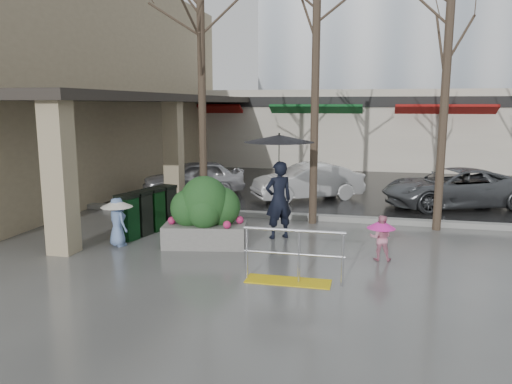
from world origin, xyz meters
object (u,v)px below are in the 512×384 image
at_px(child_blue, 117,216).
at_px(news_boxes, 148,211).
at_px(handrail, 292,263).
at_px(tree_midwest, 316,29).
at_px(car_b, 308,181).
at_px(child_pink, 381,234).
at_px(tree_mideast, 448,40).
at_px(car_a, 194,177).
at_px(tree_west, 201,39).
at_px(woman, 279,172).
at_px(car_c, 454,188).
at_px(planter, 205,213).

bearing_deg(child_blue, news_boxes, -64.68).
height_order(handrail, tree_midwest, tree_midwest).
bearing_deg(car_b, child_pink, -11.14).
bearing_deg(car_b, handrail, -26.04).
bearing_deg(tree_mideast, car_a, 156.42).
bearing_deg(news_boxes, handrail, -19.68).
xyz_separation_m(tree_west, child_pink, (5.00, -3.04, -4.51)).
bearing_deg(child_pink, news_boxes, -10.31).
xyz_separation_m(tree_mideast, child_pink, (-1.50, -3.04, -4.29)).
distance_m(woman, child_blue, 3.98).
height_order(child_blue, car_b, car_b).
height_order(tree_midwest, car_b, tree_midwest).
distance_m(woman, news_boxes, 3.58).
distance_m(tree_mideast, car_c, 5.41).
bearing_deg(tree_mideast, woman, -155.83).
xyz_separation_m(handrail, child_blue, (-4.36, 1.50, 0.33)).
bearing_deg(car_a, tree_west, -1.29).
height_order(tree_midwest, tree_mideast, tree_midwest).
bearing_deg(tree_west, tree_mideast, 0.00).
xyz_separation_m(car_a, car_b, (4.22, -0.03, 0.00)).
bearing_deg(car_b, tree_mideast, 16.77).
distance_m(news_boxes, car_a, 5.59).
distance_m(tree_midwest, car_a, 7.54).
relative_size(tree_midwest, planter, 3.43).
relative_size(tree_west, child_pink, 6.96).
bearing_deg(child_blue, woman, -124.73).
height_order(woman, car_a, woman).
bearing_deg(news_boxes, woman, 17.78).
bearing_deg(tree_mideast, child_blue, -156.23).
height_order(news_boxes, car_c, car_c).
bearing_deg(tree_midwest, handrail, -88.09).
relative_size(planter, car_a, 0.55).
height_order(tree_midwest, woman, tree_midwest).
xyz_separation_m(tree_west, car_b, (2.61, 3.51, -4.45)).
height_order(tree_mideast, car_a, tree_mideast).
relative_size(handrail, woman, 0.73).
relative_size(tree_mideast, child_pink, 6.66).
bearing_deg(child_blue, child_pink, -145.51).
relative_size(tree_midwest, car_a, 1.89).
bearing_deg(child_pink, planter, -3.19).
distance_m(woman, child_pink, 2.96).
relative_size(child_blue, car_b, 0.30).
distance_m(child_pink, car_b, 6.96).
bearing_deg(tree_mideast, news_boxes, -164.79).
relative_size(tree_midwest, tree_mideast, 1.08).
xyz_separation_m(tree_mideast, planter, (-5.49, -2.83, -4.07)).
xyz_separation_m(child_blue, news_boxes, (0.15, 1.30, -0.14)).
distance_m(tree_midwest, tree_mideast, 3.32).
distance_m(child_pink, planter, 4.01).
bearing_deg(woman, child_blue, -12.02).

